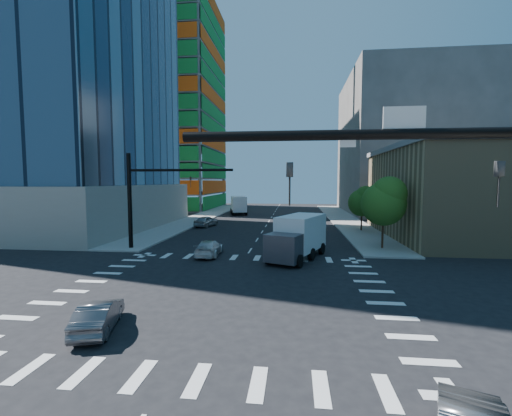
# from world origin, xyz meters

# --- Properties ---
(ground) EXTENTS (160.00, 160.00, 0.00)m
(ground) POSITION_xyz_m (0.00, 0.00, 0.00)
(ground) COLOR black
(ground) RESTS_ON ground
(road_markings) EXTENTS (20.00, 20.00, 0.01)m
(road_markings) POSITION_xyz_m (0.00, 0.00, 0.01)
(road_markings) COLOR silver
(road_markings) RESTS_ON ground
(sidewalk_ne) EXTENTS (5.00, 60.00, 0.15)m
(sidewalk_ne) POSITION_xyz_m (12.50, 40.00, 0.07)
(sidewalk_ne) COLOR #989490
(sidewalk_ne) RESTS_ON ground
(sidewalk_nw) EXTENTS (5.00, 60.00, 0.15)m
(sidewalk_nw) POSITION_xyz_m (-12.50, 40.00, 0.07)
(sidewalk_nw) COLOR #989490
(sidewalk_nw) RESTS_ON ground
(construction_building) EXTENTS (25.16, 34.50, 70.60)m
(construction_building) POSITION_xyz_m (-27.41, 61.93, 24.61)
(construction_building) COLOR gray
(construction_building) RESTS_ON ground
(commercial_building) EXTENTS (20.50, 22.50, 10.60)m
(commercial_building) POSITION_xyz_m (25.00, 22.00, 5.31)
(commercial_building) COLOR tan
(commercial_building) RESTS_ON ground
(bg_building_ne) EXTENTS (24.00, 30.00, 28.00)m
(bg_building_ne) POSITION_xyz_m (27.00, 55.00, 14.00)
(bg_building_ne) COLOR #5A5551
(bg_building_ne) RESTS_ON ground
(signal_mast_nw) EXTENTS (10.20, 0.40, 9.00)m
(signal_mast_nw) POSITION_xyz_m (-10.00, 11.50, 5.49)
(signal_mast_nw) COLOR black
(signal_mast_nw) RESTS_ON sidewalk_nw
(tree_south) EXTENTS (4.16, 4.16, 6.82)m
(tree_south) POSITION_xyz_m (12.63, 13.90, 4.69)
(tree_south) COLOR #382316
(tree_south) RESTS_ON sidewalk_ne
(tree_north) EXTENTS (3.54, 3.52, 5.78)m
(tree_north) POSITION_xyz_m (12.93, 25.90, 3.99)
(tree_north) COLOR #382316
(tree_north) RESTS_ON sidewalk_ne
(car_nb_far) EXTENTS (3.68, 6.07, 1.58)m
(car_nb_far) POSITION_xyz_m (4.22, 18.72, 0.79)
(car_nb_far) COLOR black
(car_nb_far) RESTS_ON ground
(car_sb_near) EXTENTS (2.08, 4.75, 1.36)m
(car_sb_near) POSITION_xyz_m (-3.29, 9.46, 0.68)
(car_sb_near) COLOR silver
(car_sb_near) RESTS_ON ground
(car_sb_mid) EXTENTS (2.90, 4.92, 1.57)m
(car_sb_mid) POSITION_xyz_m (-8.50, 28.21, 0.79)
(car_sb_mid) COLOR #A5A9AC
(car_sb_mid) RESTS_ON ground
(car_sb_cross) EXTENTS (2.38, 4.14, 1.29)m
(car_sb_cross) POSITION_xyz_m (-4.38, -5.78, 0.64)
(car_sb_cross) COLOR #4E4F54
(car_sb_cross) RESTS_ON ground
(box_truck_near) EXTENTS (5.27, 7.42, 3.58)m
(box_truck_near) POSITION_xyz_m (4.29, 8.97, 1.59)
(box_truck_near) COLOR black
(box_truck_near) RESTS_ON ground
(box_truck_far) EXTENTS (4.44, 7.29, 3.56)m
(box_truck_far) POSITION_xyz_m (-6.94, 47.28, 1.58)
(box_truck_far) COLOR black
(box_truck_far) RESTS_ON ground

